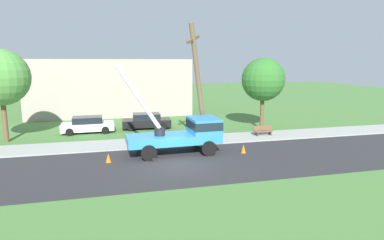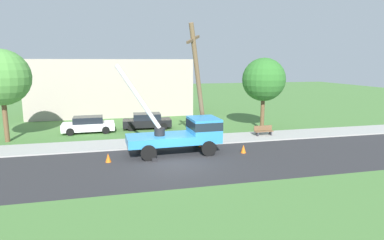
# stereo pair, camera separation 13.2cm
# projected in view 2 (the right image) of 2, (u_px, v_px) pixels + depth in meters

# --- Properties ---
(ground_plane) EXTENTS (120.00, 120.00, 0.00)m
(ground_plane) POSITION_uv_depth(u_px,v_px,m) (152.00, 127.00, 31.36)
(ground_plane) COLOR #477538
(road_asphalt) EXTENTS (80.00, 7.91, 0.01)m
(road_asphalt) POSITION_uv_depth(u_px,v_px,m) (176.00, 164.00, 19.88)
(road_asphalt) COLOR #2B2B2D
(road_asphalt) RESTS_ON ground
(sidewalk_strip) EXTENTS (80.00, 3.14, 0.10)m
(sidewalk_strip) POSITION_uv_depth(u_px,v_px,m) (162.00, 142.00, 25.16)
(sidewalk_strip) COLOR #9E9E99
(sidewalk_strip) RESTS_ON ground
(utility_truck) EXTENTS (6.84, 3.21, 5.98)m
(utility_truck) POSITION_uv_depth(u_px,v_px,m) (186.00, 132.00, 22.20)
(utility_truck) COLOR #2D84C6
(utility_truck) RESTS_ON ground
(leaning_utility_pole) EXTENTS (2.28, 2.71, 8.71)m
(leaning_utility_pole) POSITION_uv_depth(u_px,v_px,m) (199.00, 85.00, 23.14)
(leaning_utility_pole) COLOR brown
(leaning_utility_pole) RESTS_ON ground
(traffic_cone_ahead) EXTENTS (0.36, 0.36, 0.56)m
(traffic_cone_ahead) POSITION_uv_depth(u_px,v_px,m) (243.00, 149.00, 22.26)
(traffic_cone_ahead) COLOR orange
(traffic_cone_ahead) RESTS_ON ground
(traffic_cone_behind) EXTENTS (0.36, 0.36, 0.56)m
(traffic_cone_behind) POSITION_uv_depth(u_px,v_px,m) (108.00, 158.00, 20.19)
(traffic_cone_behind) COLOR orange
(traffic_cone_behind) RESTS_ON ground
(traffic_cone_curbside) EXTENTS (0.36, 0.36, 0.56)m
(traffic_cone_curbside) POSITION_uv_depth(u_px,v_px,m) (199.00, 143.00, 23.83)
(traffic_cone_curbside) COLOR orange
(traffic_cone_curbside) RESTS_ON ground
(parked_sedan_white) EXTENTS (4.44, 2.09, 1.42)m
(parked_sedan_white) POSITION_uv_depth(u_px,v_px,m) (88.00, 125.00, 28.59)
(parked_sedan_white) COLOR silver
(parked_sedan_white) RESTS_ON ground
(parked_sedan_black) EXTENTS (4.48, 2.16, 1.42)m
(parked_sedan_black) POSITION_uv_depth(u_px,v_px,m) (147.00, 121.00, 30.33)
(parked_sedan_black) COLOR black
(parked_sedan_black) RESTS_ON ground
(park_bench) EXTENTS (1.60, 0.45, 0.90)m
(park_bench) POSITION_uv_depth(u_px,v_px,m) (264.00, 131.00, 27.14)
(park_bench) COLOR brown
(park_bench) RESTS_ON ground
(roadside_tree_near) EXTENTS (4.24, 4.24, 7.09)m
(roadside_tree_near) POSITION_uv_depth(u_px,v_px,m) (1.00, 78.00, 24.56)
(roadside_tree_near) COLOR brown
(roadside_tree_near) RESTS_ON ground
(roadside_tree_far) EXTENTS (3.88, 3.88, 6.49)m
(roadside_tree_far) POSITION_uv_depth(u_px,v_px,m) (264.00, 80.00, 29.43)
(roadside_tree_far) COLOR brown
(roadside_tree_far) RESTS_ON ground
(lowrise_building_backdrop) EXTENTS (18.00, 6.00, 6.40)m
(lowrise_building_backdrop) POSITION_uv_depth(u_px,v_px,m) (112.00, 87.00, 38.13)
(lowrise_building_backdrop) COLOR #A5998C
(lowrise_building_backdrop) RESTS_ON ground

